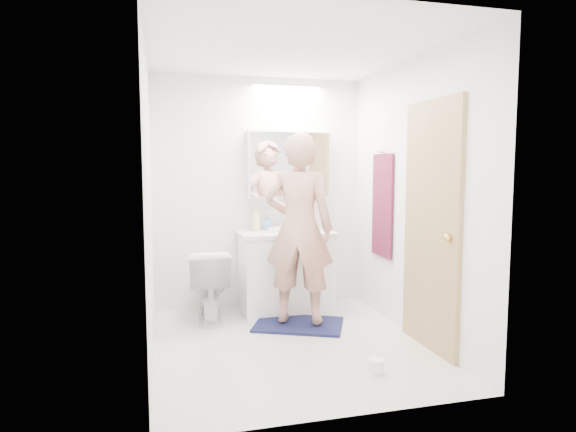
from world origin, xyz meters
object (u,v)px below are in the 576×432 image
object	(u,v)px
toilet_paper_roll	(376,366)
toothbrush_cup	(307,224)
soap_bottle_a	(256,219)
medicine_cabinet	(289,164)
person	(299,228)
toilet	(209,284)
soap_bottle_b	(267,222)
vanity_cabinet	(286,273)

from	to	relation	value
toilet_paper_roll	toothbrush_cup	bearing A→B (deg)	88.96
toilet_paper_roll	soap_bottle_a	bearing A→B (deg)	105.88
medicine_cabinet	toilet_paper_roll	xyz separation A→B (m)	(0.15, -1.89, -1.45)
person	toothbrush_cup	bearing A→B (deg)	-88.30
toothbrush_cup	person	bearing A→B (deg)	-112.47
toilet	person	distance (m)	1.05
soap_bottle_b	toilet_paper_roll	size ratio (longest dim) A/B	1.49
soap_bottle_a	soap_bottle_b	size ratio (longest dim) A/B	1.51
toothbrush_cup	toilet_paper_roll	world-z (taller)	toothbrush_cup
medicine_cabinet	person	bearing A→B (deg)	-97.58
vanity_cabinet	toilet	size ratio (longest dim) A/B	1.29
vanity_cabinet	toilet	distance (m)	0.80
vanity_cabinet	person	xyz separation A→B (m)	(-0.01, -0.52, 0.52)
vanity_cabinet	medicine_cabinet	distance (m)	1.13
toilet	medicine_cabinet	bearing A→B (deg)	-156.88
toothbrush_cup	toilet_paper_roll	size ratio (longest dim) A/B	0.92
toilet	person	world-z (taller)	person
toilet_paper_roll	toilet	bearing A→B (deg)	123.41
toilet	soap_bottle_b	size ratio (longest dim) A/B	4.23
soap_bottle_a	toilet_paper_roll	world-z (taller)	soap_bottle_a
soap_bottle_b	medicine_cabinet	bearing A→B (deg)	7.16
person	toothbrush_cup	world-z (taller)	person
person	toilet_paper_roll	size ratio (longest dim) A/B	15.74
toilet	toothbrush_cup	bearing A→B (deg)	-162.64
vanity_cabinet	soap_bottle_b	size ratio (longest dim) A/B	5.47
soap_bottle_b	toilet	bearing A→B (deg)	-155.37
person	toilet_paper_roll	distance (m)	1.47
medicine_cabinet	toothbrush_cup	distance (m)	0.66
vanity_cabinet	soap_bottle_b	xyz separation A→B (m)	(-0.15, 0.18, 0.51)
toilet	toothbrush_cup	size ratio (longest dim) A/B	6.85
vanity_cabinet	toilet	world-z (taller)	vanity_cabinet
soap_bottle_a	soap_bottle_b	distance (m)	0.14
vanity_cabinet	person	size ratio (longest dim) A/B	0.52
vanity_cabinet	medicine_cabinet	world-z (taller)	medicine_cabinet
person	soap_bottle_b	size ratio (longest dim) A/B	10.53
soap_bottle_a	toilet_paper_roll	xyz separation A→B (m)	(0.52, -1.83, -0.89)
toilet	toothbrush_cup	distance (m)	1.22
medicine_cabinet	soap_bottle_b	bearing A→B (deg)	-172.84
medicine_cabinet	soap_bottle_a	size ratio (longest dim) A/B	3.54
medicine_cabinet	soap_bottle_b	world-z (taller)	medicine_cabinet
vanity_cabinet	medicine_cabinet	xyz separation A→B (m)	(0.09, 0.21, 1.11)
toothbrush_cup	soap_bottle_a	bearing A→B (deg)	-178.97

